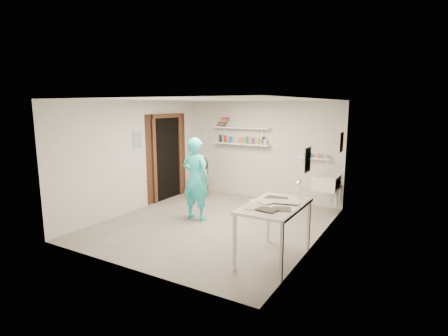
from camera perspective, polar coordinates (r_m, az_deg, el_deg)
The scene contains 27 objects.
floor at distance 6.99m, azimuth -1.66°, elevation -9.10°, with size 4.00×4.50×0.02m, color slate.
ceiling at distance 6.60m, azimuth -1.77°, elevation 11.17°, with size 4.00×4.50×0.02m, color silver.
wall_back at distance 8.67m, azimuth 6.17°, elevation 2.86°, with size 4.00×0.02×2.40m, color silver.
wall_front at distance 4.95m, azimuth -15.64°, elevation -3.02°, with size 4.00×0.02×2.40m, color silver.
wall_left at distance 7.92m, azimuth -14.19°, elevation 1.91°, with size 0.02×4.50×2.40m, color silver.
wall_right at distance 5.90m, azimuth 15.14°, elevation -0.89°, with size 0.02×4.50×2.40m, color silver.
doorway_recess at distance 8.71m, azimuth -9.24°, elevation 1.49°, with size 0.02×0.90×2.00m, color black.
corridor_box at distance 9.16m, azimuth -12.70°, elevation 2.12°, with size 1.40×1.50×2.10m, color brown.
door_lintel at distance 8.60m, azimuth -9.34°, elevation 8.41°, with size 0.06×1.05×0.10m, color brown.
door_jamb_near at distance 8.32m, azimuth -11.31°, elevation 1.02°, with size 0.06×0.10×2.00m, color brown.
door_jamb_far at distance 9.08m, azimuth -7.15°, elevation 1.90°, with size 0.06×0.10×2.00m, color brown.
shelf_lower at distance 8.75m, azimuth 2.84°, elevation 3.97°, with size 1.50×0.22×0.03m, color white.
shelf_upper at distance 8.71m, azimuth 2.87°, elevation 6.58°, with size 1.50×0.22×0.03m, color white.
ledge_shelf at distance 8.15m, azimuth 14.61°, elevation 1.55°, with size 0.70×0.14×0.03m, color white.
poster_left at distance 7.90m, azimuth -13.94°, elevation 4.46°, with size 0.01×0.28×0.36m, color #334C7F.
poster_right_a at distance 7.59m, azimuth 18.65°, elevation 4.01°, with size 0.01×0.34×0.42m, color #995933.
poster_right_b at distance 5.33m, azimuth 13.52°, elevation 1.30°, with size 0.01×0.30×0.38m, color #3F724C.
belfast_sink at distance 7.67m, azimuth 16.40°, elevation -2.24°, with size 0.48×0.60×0.30m, color white.
man at distance 7.05m, azimuth -4.65°, elevation -1.79°, with size 0.61×0.40×1.68m, color #2AD2D2.
wall_clock at distance 7.18m, azimuth -3.69°, elevation 0.70°, with size 0.30×0.30×0.04m, color beige.
wooden_chair at distance 8.73m, azimuth -4.10°, elevation -2.05°, with size 0.42×0.40×0.90m, color brown.
work_table at distance 5.35m, azimuth 8.19°, elevation -10.35°, with size 0.77×1.29×0.86m, color silver.
desk_lamp at distance 5.57m, azimuth 12.38°, elevation -2.70°, with size 0.16×0.16×0.16m, color white.
spray_cans at distance 8.74m, azimuth 2.85°, elevation 4.62°, with size 1.31×0.06×0.17m.
book_stack at distance 8.96m, azimuth -0.17°, elevation 7.51°, with size 0.32×0.14×0.22m.
ledge_pots at distance 8.14m, azimuth 14.63°, elevation 1.97°, with size 0.48×0.07×0.09m.
papers at distance 5.21m, azimuth 8.32°, elevation -5.76°, with size 0.30×0.22×0.03m.
Camera 1 is at (3.47, -5.61, 2.30)m, focal length 28.00 mm.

